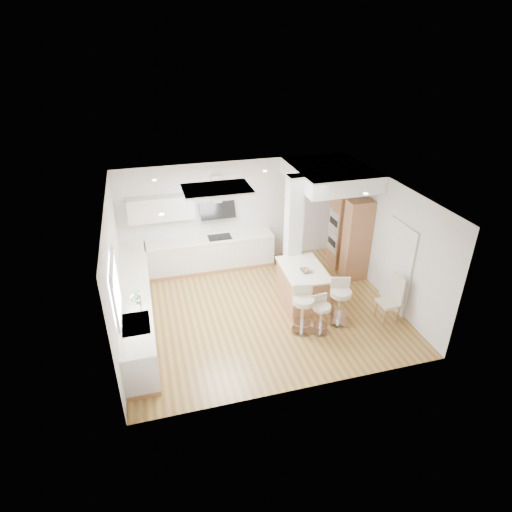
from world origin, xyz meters
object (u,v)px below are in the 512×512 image
object	(u,v)px
peninsula	(302,285)
bar_stool_c	(340,300)
bar_stool_a	(303,308)
bar_stool_b	(321,313)
dining_chair	(393,297)

from	to	relation	value
peninsula	bar_stool_c	size ratio (longest dim) A/B	1.39
peninsula	bar_stool_c	distance (m)	1.12
bar_stool_a	bar_stool_b	distance (m)	0.40
bar_stool_a	dining_chair	distance (m)	2.04
bar_stool_c	dining_chair	world-z (taller)	dining_chair
peninsula	bar_stool_b	bearing A→B (deg)	-90.19
bar_stool_a	dining_chair	xyz separation A→B (m)	(2.03, -0.13, -0.01)
bar_stool_a	dining_chair	size ratio (longest dim) A/B	0.97
bar_stool_a	bar_stool_b	size ratio (longest dim) A/B	1.22
peninsula	bar_stool_a	bearing A→B (deg)	-108.65
bar_stool_a	bar_stool_c	distance (m)	0.87
peninsula	bar_stool_a	distance (m)	1.16
bar_stool_c	dining_chair	bearing A→B (deg)	6.87
bar_stool_b	dining_chair	distance (m)	1.68
peninsula	dining_chair	distance (m)	2.02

